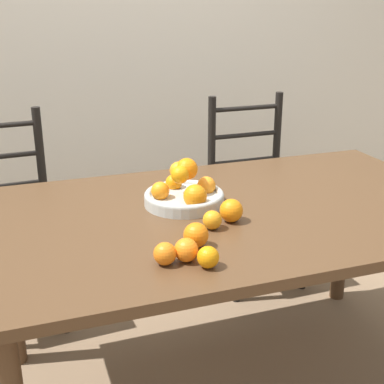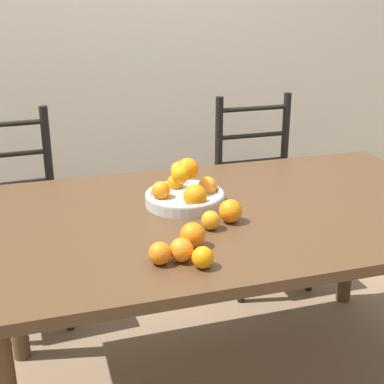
{
  "view_description": "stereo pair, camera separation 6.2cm",
  "coord_description": "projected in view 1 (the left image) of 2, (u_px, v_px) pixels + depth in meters",
  "views": [
    {
      "loc": [
        -0.7,
        -1.59,
        1.45
      ],
      "look_at": [
        -0.15,
        0.01,
        0.83
      ],
      "focal_mm": 50.0,
      "sensor_mm": 36.0,
      "label": 1
    },
    {
      "loc": [
        -0.64,
        -1.6,
        1.45
      ],
      "look_at": [
        -0.15,
        0.01,
        0.83
      ],
      "focal_mm": 50.0,
      "sensor_mm": 36.0,
      "label": 2
    }
  ],
  "objects": [
    {
      "name": "dining_table",
      "position": [
        232.0,
        231.0,
        1.89
      ],
      "size": [
        1.72,
        1.01,
        0.75
      ],
      "color": "#4C331E",
      "rests_on": "ground_plane"
    },
    {
      "name": "orange_loose_2",
      "position": [
        212.0,
        220.0,
        1.69
      ],
      "size": [
        0.06,
        0.06,
        0.06
      ],
      "color": "orange",
      "rests_on": "dining_table"
    },
    {
      "name": "orange_loose_5",
      "position": [
        165.0,
        254.0,
        1.46
      ],
      "size": [
        0.06,
        0.06,
        0.06
      ],
      "color": "orange",
      "rests_on": "dining_table"
    },
    {
      "name": "ground_plane",
      "position": [
        228.0,
        383.0,
        2.12
      ],
      "size": [
        12.0,
        12.0,
        0.0
      ],
      "primitive_type": "plane",
      "color": "#7F664C"
    },
    {
      "name": "chair_right",
      "position": [
        254.0,
        194.0,
        2.79
      ],
      "size": [
        0.42,
        0.4,
        0.97
      ],
      "rotation": [
        0.0,
        0.0,
        0.01
      ],
      "color": "black",
      "rests_on": "ground_plane"
    },
    {
      "name": "fruit_bowl",
      "position": [
        185.0,
        193.0,
        1.88
      ],
      "size": [
        0.28,
        0.28,
        0.17
      ],
      "color": "#B2B7B2",
      "rests_on": "dining_table"
    },
    {
      "name": "orange_loose_4",
      "position": [
        231.0,
        211.0,
        1.74
      ],
      "size": [
        0.08,
        0.08,
        0.08
      ],
      "color": "orange",
      "rests_on": "dining_table"
    },
    {
      "name": "orange_loose_3",
      "position": [
        196.0,
        235.0,
        1.56
      ],
      "size": [
        0.07,
        0.07,
        0.07
      ],
      "color": "orange",
      "rests_on": "dining_table"
    },
    {
      "name": "orange_loose_1",
      "position": [
        186.0,
        250.0,
        1.48
      ],
      "size": [
        0.07,
        0.07,
        0.07
      ],
      "color": "orange",
      "rests_on": "dining_table"
    },
    {
      "name": "wall_back",
      "position": [
        129.0,
        23.0,
        3.02
      ],
      "size": [
        8.0,
        0.06,
        2.6
      ],
      "color": "silver",
      "rests_on": "ground_plane"
    },
    {
      "name": "orange_loose_0",
      "position": [
        208.0,
        257.0,
        1.45
      ],
      "size": [
        0.06,
        0.06,
        0.06
      ],
      "color": "orange",
      "rests_on": "dining_table"
    },
    {
      "name": "chair_left",
      "position": [
        7.0,
        226.0,
        2.41
      ],
      "size": [
        0.44,
        0.42,
        0.97
      ],
      "rotation": [
        0.0,
        0.0,
        0.06
      ],
      "color": "black",
      "rests_on": "ground_plane"
    }
  ]
}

